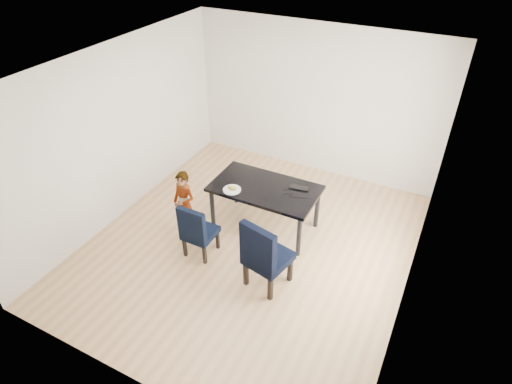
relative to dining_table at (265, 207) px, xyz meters
The scene contains 14 objects.
floor 0.63m from the dining_table, 90.00° to the right, with size 4.50×5.00×0.01m, color tan.
ceiling 2.38m from the dining_table, 90.00° to the right, with size 4.50×5.00×0.01m, color white.
wall_back 2.23m from the dining_table, 90.00° to the left, with size 4.50×0.01×2.70m, color silver.
wall_front 3.16m from the dining_table, 90.00° to the right, with size 4.50×0.01×2.70m, color silver.
wall_left 2.51m from the dining_table, 167.50° to the right, with size 0.01×5.00×2.70m, color white.
wall_right 2.51m from the dining_table, 12.50° to the right, with size 0.01×5.00×2.70m, color silver.
dining_table is the anchor object (origin of this frame).
chair_left 1.11m from the dining_table, 120.60° to the right, with size 0.43×0.44×0.89m, color black.
chair_right 1.20m from the dining_table, 61.78° to the right, with size 0.52×0.54×1.08m, color black.
child 1.23m from the dining_table, 147.71° to the right, with size 0.39×0.26×1.07m, color orange.
plate 0.63m from the dining_table, 144.20° to the right, with size 0.27×0.27×0.01m, color silver.
sandwich 0.65m from the dining_table, 144.02° to the right, with size 0.16×0.07×0.06m, color olive.
laptop 0.65m from the dining_table, 28.20° to the left, with size 0.29×0.19×0.02m, color black.
cable_tangle 0.54m from the dining_table, ahead, with size 0.15×0.15×0.01m, color black.
Camera 1 is at (2.26, -4.25, 4.36)m, focal length 30.00 mm.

